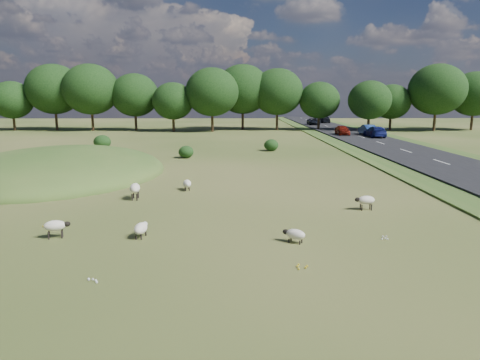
# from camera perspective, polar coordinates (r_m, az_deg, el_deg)

# --- Properties ---
(ground) EXTENTS (160.00, 160.00, 0.00)m
(ground) POSITION_cam_1_polar(r_m,az_deg,el_deg) (41.57, -3.07, 2.85)
(ground) COLOR #2F4B17
(ground) RESTS_ON ground
(mound) EXTENTS (16.00, 20.00, 4.00)m
(mound) POSITION_cam_1_polar(r_m,az_deg,el_deg) (36.30, -22.87, 0.80)
(mound) COLOR #33561E
(mound) RESTS_ON ground
(road) EXTENTS (8.00, 150.00, 0.25)m
(road) POSITION_cam_1_polar(r_m,az_deg,el_deg) (54.62, 18.89, 4.36)
(road) COLOR black
(road) RESTS_ON ground
(treeline) EXTENTS (96.28, 14.66, 11.70)m
(treeline) POSITION_cam_1_polar(r_m,az_deg,el_deg) (76.61, -2.88, 11.51)
(treeline) COLOR black
(treeline) RESTS_ON ground
(shrubs) EXTENTS (21.12, 9.48, 1.59)m
(shrubs) POSITION_cam_1_polar(r_m,az_deg,el_deg) (48.00, -9.92, 4.66)
(shrubs) COLOR black
(shrubs) RESTS_ON ground
(sheep_0) EXTENTS (0.62, 1.15, 0.64)m
(sheep_0) POSITION_cam_1_polar(r_m,az_deg,el_deg) (18.75, -13.07, -6.28)
(sheep_0) COLOR beige
(sheep_0) RESTS_ON ground
(sheep_1) EXTENTS (1.01, 0.81, 0.58)m
(sheep_1) POSITION_cam_1_polar(r_m,az_deg,el_deg) (17.79, 7.33, -7.17)
(sheep_1) COLOR beige
(sheep_1) RESTS_ON ground
(sheep_2) EXTENTS (0.66, 1.20, 0.67)m
(sheep_2) POSITION_cam_1_polar(r_m,az_deg,el_deg) (27.60, -7.07, -0.50)
(sheep_2) COLOR beige
(sheep_2) RESTS_ON ground
(sheep_3) EXTENTS (1.09, 0.53, 0.78)m
(sheep_3) POSITION_cam_1_polar(r_m,az_deg,el_deg) (23.51, 16.42, -2.59)
(sheep_3) COLOR beige
(sheep_3) RESTS_ON ground
(sheep_4) EXTENTS (0.68, 1.35, 0.95)m
(sheep_4) POSITION_cam_1_polar(r_m,az_deg,el_deg) (25.64, -13.83, -1.07)
(sheep_4) COLOR beige
(sheep_4) RESTS_ON ground
(sheep_5) EXTENTS (1.12, 0.69, 0.78)m
(sheep_5) POSITION_cam_1_polar(r_m,az_deg,el_deg) (19.75, -23.37, -5.62)
(sheep_5) COLOR beige
(sheep_5) RESTS_ON ground
(car_0) EXTENTS (1.68, 4.17, 1.42)m
(car_0) POSITION_cam_1_polar(r_m,az_deg,el_deg) (67.03, 13.50, 6.50)
(car_0) COLOR maroon
(car_0) RESTS_ON road
(car_1) EXTENTS (2.02, 4.96, 1.44)m
(car_1) POSITION_cam_1_polar(r_m,az_deg,el_deg) (98.34, 11.19, 7.94)
(car_1) COLOR black
(car_1) RESTS_ON road
(car_2) EXTENTS (2.18, 4.73, 1.32)m
(car_2) POSITION_cam_1_polar(r_m,az_deg,el_deg) (90.35, 9.78, 7.69)
(car_2) COLOR black
(car_2) RESTS_ON road
(car_3) EXTENTS (2.13, 5.25, 1.52)m
(car_3) POSITION_cam_1_polar(r_m,az_deg,el_deg) (64.60, 17.57, 6.17)
(car_3) COLOR navy
(car_3) RESTS_ON road
(car_5) EXTENTS (1.63, 4.67, 1.54)m
(car_5) POSITION_cam_1_polar(r_m,az_deg,el_deg) (68.07, 16.62, 6.45)
(car_5) COLOR navy
(car_5) RESTS_ON road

